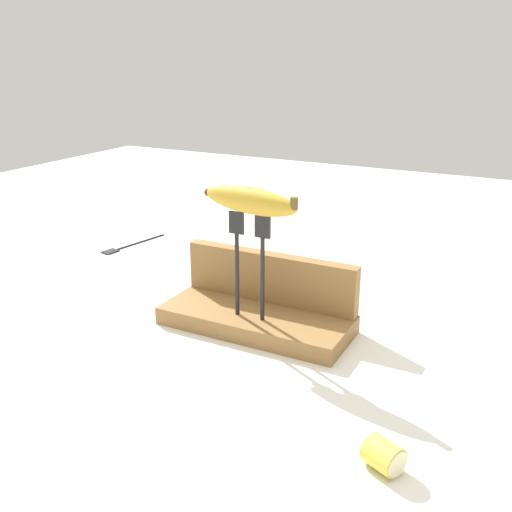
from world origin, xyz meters
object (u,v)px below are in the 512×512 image
at_px(banana_raised_center, 249,200).
at_px(fork_fallen_near, 127,246).
at_px(fork_stand_center, 250,256).
at_px(banana_chunk_near, 384,456).

distance_m(banana_raised_center, fork_fallen_near, 0.59).
relative_size(fork_stand_center, fork_fallen_near, 0.94).
relative_size(fork_stand_center, banana_raised_center, 0.96).
bearing_deg(banana_chunk_near, fork_stand_center, 142.21).
height_order(fork_stand_center, fork_fallen_near, fork_stand_center).
xyz_separation_m(banana_raised_center, banana_chunk_near, (0.29, -0.23, -0.21)).
bearing_deg(fork_fallen_near, banana_raised_center, -29.02).
height_order(banana_raised_center, fork_fallen_near, banana_raised_center).
height_order(fork_fallen_near, banana_chunk_near, banana_chunk_near).
xyz_separation_m(fork_stand_center, banana_raised_center, (-0.00, 0.00, 0.09)).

